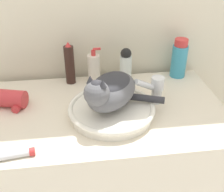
% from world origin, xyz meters
% --- Properties ---
extents(wall_back, '(8.00, 0.05, 2.40)m').
position_xyz_m(wall_back, '(0.00, 0.65, 1.20)').
color(wall_back, beige).
rests_on(wall_back, ground_plane).
extents(vanity_counter, '(1.03, 0.60, 0.89)m').
position_xyz_m(vanity_counter, '(0.00, 0.30, 0.44)').
color(vanity_counter, beige).
rests_on(vanity_counter, ground_plane).
extents(sink_basin, '(0.35, 0.35, 0.05)m').
position_xyz_m(sink_basin, '(0.03, 0.25, 0.92)').
color(sink_basin, white).
rests_on(sink_basin, vanity_counter).
extents(cat, '(0.35, 0.29, 0.17)m').
position_xyz_m(cat, '(0.02, 0.24, 1.01)').
color(cat, '#56565B').
rests_on(cat, sink_basin).
extents(faucet, '(0.14, 0.08, 0.14)m').
position_xyz_m(faucet, '(0.22, 0.32, 0.96)').
color(faucet, silver).
rests_on(faucet, vanity_counter).
extents(soap_pump_bottle, '(0.06, 0.06, 0.17)m').
position_xyz_m(soap_pump_bottle, '(-0.02, 0.55, 0.96)').
color(soap_pump_bottle, silver).
rests_on(soap_pump_bottle, vanity_counter).
extents(lotion_bottle_white, '(0.06, 0.06, 0.16)m').
position_xyz_m(lotion_bottle_white, '(0.14, 0.55, 0.97)').
color(lotion_bottle_white, silver).
rests_on(lotion_bottle_white, vanity_counter).
extents(hairspray_can_black, '(0.05, 0.05, 0.21)m').
position_xyz_m(hairspray_can_black, '(-0.13, 0.55, 0.99)').
color(hairspray_can_black, '#331E19').
rests_on(hairspray_can_black, vanity_counter).
extents(mouthwash_bottle, '(0.08, 0.08, 0.19)m').
position_xyz_m(mouthwash_bottle, '(0.40, 0.55, 0.98)').
color(mouthwash_bottle, teal).
rests_on(mouthwash_bottle, vanity_counter).
extents(cream_tube, '(0.16, 0.05, 0.03)m').
position_xyz_m(cream_tube, '(-0.33, 0.05, 0.90)').
color(cream_tube, silver).
rests_on(cream_tube, vanity_counter).
extents(hair_dryer, '(0.20, 0.13, 0.07)m').
position_xyz_m(hair_dryer, '(-0.40, 0.37, 0.93)').
color(hair_dryer, '#C63338').
rests_on(hair_dryer, vanity_counter).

